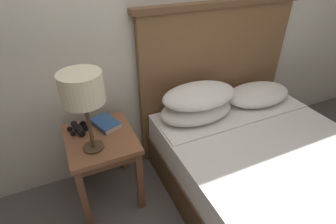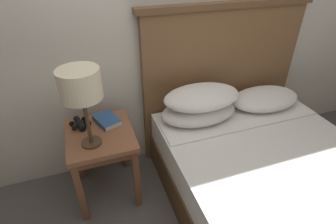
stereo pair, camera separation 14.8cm
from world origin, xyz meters
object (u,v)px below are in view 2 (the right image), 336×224
nightstand (101,143)px  book_on_nightstand (107,120)px  table_lamp (80,86)px  bed (268,174)px  binoculars_pair (80,124)px

nightstand → book_on_nightstand: 0.17m
table_lamp → bed: bearing=-20.1°
bed → table_lamp: (-1.13, 0.41, 0.68)m
table_lamp → binoculars_pair: (-0.06, 0.22, -0.40)m
bed → binoculars_pair: (-1.19, 0.64, 0.28)m
binoculars_pair → book_on_nightstand: bearing=-2.9°
table_lamp → binoculars_pair: table_lamp is taller
bed → table_lamp: size_ratio=3.49×
nightstand → book_on_nightstand: bearing=60.0°
nightstand → binoculars_pair: 0.21m
nightstand → binoculars_pair: size_ratio=3.43×
nightstand → table_lamp: size_ratio=1.08×
nightstand → table_lamp: (-0.06, -0.10, 0.51)m
binoculars_pair → nightstand: bearing=-46.1°
nightstand → bed: (1.07, -0.51, -0.17)m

